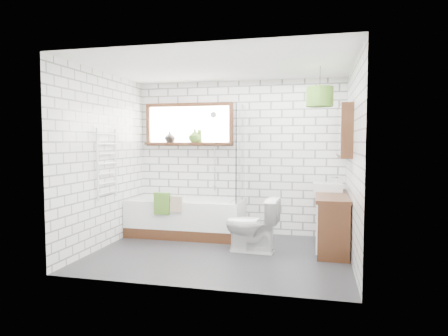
% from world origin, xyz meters
% --- Properties ---
extents(floor, '(3.40, 2.60, 0.01)m').
position_xyz_m(floor, '(0.00, 0.00, -0.01)').
color(floor, black).
rests_on(floor, ground).
extents(ceiling, '(3.40, 2.60, 0.01)m').
position_xyz_m(ceiling, '(0.00, 0.00, 2.50)').
color(ceiling, white).
rests_on(ceiling, ground).
extents(wall_back, '(3.40, 0.01, 2.50)m').
position_xyz_m(wall_back, '(0.00, 1.30, 1.25)').
color(wall_back, white).
rests_on(wall_back, ground).
extents(wall_front, '(3.40, 0.01, 2.50)m').
position_xyz_m(wall_front, '(0.00, -1.30, 1.25)').
color(wall_front, white).
rests_on(wall_front, ground).
extents(wall_left, '(0.01, 2.60, 2.50)m').
position_xyz_m(wall_left, '(-1.70, 0.00, 1.25)').
color(wall_left, white).
rests_on(wall_left, ground).
extents(wall_right, '(0.01, 2.60, 2.50)m').
position_xyz_m(wall_right, '(1.70, 0.00, 1.25)').
color(wall_right, white).
rests_on(wall_right, ground).
extents(window, '(1.52, 0.16, 0.68)m').
position_xyz_m(window, '(-0.85, 1.26, 1.80)').
color(window, '#341A0E').
rests_on(window, wall_back).
extents(towel_radiator, '(0.06, 0.52, 1.00)m').
position_xyz_m(towel_radiator, '(-1.66, 0.00, 1.20)').
color(towel_radiator, white).
rests_on(towel_radiator, wall_left).
extents(mirror_cabinet, '(0.16, 1.20, 0.70)m').
position_xyz_m(mirror_cabinet, '(1.62, 0.60, 1.65)').
color(mirror_cabinet, '#341A0E').
rests_on(mirror_cabinet, wall_right).
extents(shower_riser, '(0.02, 0.02, 1.30)m').
position_xyz_m(shower_riser, '(-0.40, 1.26, 1.35)').
color(shower_riser, silver).
rests_on(shower_riser, wall_back).
extents(bathtub, '(1.82, 0.80, 0.59)m').
position_xyz_m(bathtub, '(-0.78, 0.90, 0.29)').
color(bathtub, white).
rests_on(bathtub, floor).
extents(shower_screen, '(0.02, 0.72, 1.50)m').
position_xyz_m(shower_screen, '(0.11, 0.90, 1.34)').
color(shower_screen, white).
rests_on(shower_screen, bathtub).
extents(towel_green, '(0.25, 0.07, 0.34)m').
position_xyz_m(towel_green, '(-1.03, 0.50, 0.57)').
color(towel_green, '#467523').
rests_on(towel_green, bathtub).
extents(towel_beige, '(0.18, 0.05, 0.24)m').
position_xyz_m(towel_beige, '(-0.80, 0.50, 0.57)').
color(towel_beige, tan).
rests_on(towel_beige, bathtub).
extents(vanity, '(0.43, 1.34, 0.77)m').
position_xyz_m(vanity, '(1.48, 0.60, 0.38)').
color(vanity, '#341A0E').
rests_on(vanity, floor).
extents(basin, '(0.42, 0.37, 0.12)m').
position_xyz_m(basin, '(1.42, 1.00, 0.83)').
color(basin, white).
rests_on(basin, vanity).
extents(tap, '(0.04, 0.04, 0.18)m').
position_xyz_m(tap, '(1.58, 1.00, 0.91)').
color(tap, silver).
rests_on(tap, vanity).
extents(toilet, '(0.47, 0.76, 0.75)m').
position_xyz_m(toilet, '(0.41, 0.19, 0.38)').
color(toilet, white).
rests_on(toilet, floor).
extents(vase_olive, '(0.24, 0.24, 0.22)m').
position_xyz_m(vase_olive, '(-0.73, 1.23, 1.59)').
color(vase_olive, '#4D7A25').
rests_on(vase_olive, window).
extents(vase_dark, '(0.23, 0.23, 0.19)m').
position_xyz_m(vase_dark, '(-1.18, 1.23, 1.57)').
color(vase_dark, black).
rests_on(vase_dark, window).
extents(bottle, '(0.08, 0.08, 0.20)m').
position_xyz_m(bottle, '(-0.65, 1.23, 1.58)').
color(bottle, '#4D7A25').
rests_on(bottle, window).
extents(pendant, '(0.35, 0.35, 0.26)m').
position_xyz_m(pendant, '(1.29, 0.27, 2.10)').
color(pendant, '#467523').
rests_on(pendant, ceiling).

